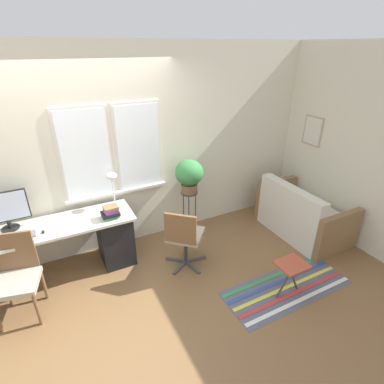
{
  "coord_description": "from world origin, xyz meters",
  "views": [
    {
      "loc": [
        -0.38,
        -3.1,
        2.64
      ],
      "look_at": [
        1.29,
        0.15,
        0.83
      ],
      "focal_mm": 28.0,
      "sensor_mm": 36.0,
      "label": 1
    }
  ],
  "objects_px": {
    "mouse": "(43,232)",
    "plant_stand": "(189,199)",
    "monitor": "(5,210)",
    "desk_lamp": "(112,181)",
    "couch_loveseat": "(301,217)",
    "folding_stool": "(292,268)",
    "potted_plant": "(189,174)",
    "keyboard": "(14,238)",
    "desk_chair_wooden": "(17,275)",
    "book_stack": "(111,212)",
    "office_chair_swivel": "(184,236)"
  },
  "relations": [
    {
      "from": "mouse",
      "to": "plant_stand",
      "type": "xyz_separation_m",
      "value": [
        1.92,
        0.15,
        -0.1
      ]
    },
    {
      "from": "monitor",
      "to": "mouse",
      "type": "distance_m",
      "value": 0.49
    },
    {
      "from": "desk_lamp",
      "to": "couch_loveseat",
      "type": "bearing_deg",
      "value": -17.65
    },
    {
      "from": "monitor",
      "to": "folding_stool",
      "type": "height_order",
      "value": "monitor"
    },
    {
      "from": "potted_plant",
      "to": "folding_stool",
      "type": "xyz_separation_m",
      "value": [
        0.49,
        -1.59,
        -0.64
      ]
    },
    {
      "from": "desk_lamp",
      "to": "folding_stool",
      "type": "distance_m",
      "value": 2.39
    },
    {
      "from": "keyboard",
      "to": "desk_chair_wooden",
      "type": "distance_m",
      "value": 0.41
    },
    {
      "from": "monitor",
      "to": "book_stack",
      "type": "height_order",
      "value": "monitor"
    },
    {
      "from": "monitor",
      "to": "desk_chair_wooden",
      "type": "bearing_deg",
      "value": -88.99
    },
    {
      "from": "plant_stand",
      "to": "folding_stool",
      "type": "relative_size",
      "value": 1.7
    },
    {
      "from": "plant_stand",
      "to": "mouse",
      "type": "bearing_deg",
      "value": -175.48
    },
    {
      "from": "monitor",
      "to": "desk_chair_wooden",
      "type": "xyz_separation_m",
      "value": [
        0.01,
        -0.57,
        -0.49
      ]
    },
    {
      "from": "plant_stand",
      "to": "book_stack",
      "type": "bearing_deg",
      "value": -171.76
    },
    {
      "from": "keyboard",
      "to": "desk_lamp",
      "type": "relative_size",
      "value": 0.93
    },
    {
      "from": "keyboard",
      "to": "potted_plant",
      "type": "height_order",
      "value": "potted_plant"
    },
    {
      "from": "office_chair_swivel",
      "to": "mouse",
      "type": "bearing_deg",
      "value": 25.68
    },
    {
      "from": "keyboard",
      "to": "office_chair_swivel",
      "type": "relative_size",
      "value": 0.5
    },
    {
      "from": "book_stack",
      "to": "folding_stool",
      "type": "bearing_deg",
      "value": -40.85
    },
    {
      "from": "book_stack",
      "to": "potted_plant",
      "type": "relative_size",
      "value": 0.44
    },
    {
      "from": "book_stack",
      "to": "desk_chair_wooden",
      "type": "height_order",
      "value": "desk_chair_wooden"
    },
    {
      "from": "monitor",
      "to": "desk_lamp",
      "type": "xyz_separation_m",
      "value": [
        1.21,
        -0.0,
        0.11
      ]
    },
    {
      "from": "office_chair_swivel",
      "to": "desk_chair_wooden",
      "type": "bearing_deg",
      "value": 37.52
    },
    {
      "from": "keyboard",
      "to": "folding_stool",
      "type": "xyz_separation_m",
      "value": [
        2.7,
        -1.46,
        -0.35
      ]
    },
    {
      "from": "monitor",
      "to": "book_stack",
      "type": "xyz_separation_m",
      "value": [
        1.09,
        -0.28,
        -0.18
      ]
    },
    {
      "from": "couch_loveseat",
      "to": "folding_stool",
      "type": "bearing_deg",
      "value": 130.06
    },
    {
      "from": "monitor",
      "to": "office_chair_swivel",
      "type": "bearing_deg",
      "value": -21.07
    },
    {
      "from": "book_stack",
      "to": "plant_stand",
      "type": "xyz_separation_m",
      "value": [
        1.16,
        0.17,
        -0.16
      ]
    },
    {
      "from": "office_chair_swivel",
      "to": "couch_loveseat",
      "type": "bearing_deg",
      "value": -141.0
    },
    {
      "from": "monitor",
      "to": "desk_chair_wooden",
      "type": "distance_m",
      "value": 0.76
    },
    {
      "from": "desk_chair_wooden",
      "to": "plant_stand",
      "type": "distance_m",
      "value": 2.29
    },
    {
      "from": "folding_stool",
      "to": "potted_plant",
      "type": "bearing_deg",
      "value": 107.09
    },
    {
      "from": "mouse",
      "to": "folding_stool",
      "type": "relative_size",
      "value": 0.13
    },
    {
      "from": "plant_stand",
      "to": "monitor",
      "type": "bearing_deg",
      "value": 177.04
    },
    {
      "from": "mouse",
      "to": "office_chair_swivel",
      "type": "xyz_separation_m",
      "value": [
        1.54,
        -0.45,
        -0.27
      ]
    },
    {
      "from": "mouse",
      "to": "desk_lamp",
      "type": "relative_size",
      "value": 0.12
    },
    {
      "from": "monitor",
      "to": "potted_plant",
      "type": "bearing_deg",
      "value": -2.96
    },
    {
      "from": "desk_chair_wooden",
      "to": "plant_stand",
      "type": "relative_size",
      "value": 1.22
    },
    {
      "from": "desk_lamp",
      "to": "office_chair_swivel",
      "type": "bearing_deg",
      "value": -47.35
    },
    {
      "from": "couch_loveseat",
      "to": "folding_stool",
      "type": "xyz_separation_m",
      "value": [
        -1.05,
        -0.88,
        0.1
      ]
    },
    {
      "from": "keyboard",
      "to": "couch_loveseat",
      "type": "bearing_deg",
      "value": -8.7
    },
    {
      "from": "keyboard",
      "to": "plant_stand",
      "type": "bearing_deg",
      "value": 3.43
    },
    {
      "from": "desk_lamp",
      "to": "couch_loveseat",
      "type": "xyz_separation_m",
      "value": [
        2.58,
        -0.82,
        -0.8
      ]
    },
    {
      "from": "folding_stool",
      "to": "couch_loveseat",
      "type": "bearing_deg",
      "value": 40.06
    },
    {
      "from": "potted_plant",
      "to": "monitor",
      "type": "bearing_deg",
      "value": 177.04
    },
    {
      "from": "book_stack",
      "to": "couch_loveseat",
      "type": "distance_m",
      "value": 2.8
    },
    {
      "from": "book_stack",
      "to": "plant_stand",
      "type": "relative_size",
      "value": 0.28
    },
    {
      "from": "desk_lamp",
      "to": "folding_stool",
      "type": "relative_size",
      "value": 1.07
    },
    {
      "from": "desk_lamp",
      "to": "keyboard",
      "type": "bearing_deg",
      "value": -168.19
    },
    {
      "from": "desk_chair_wooden",
      "to": "potted_plant",
      "type": "xyz_separation_m",
      "value": [
        2.24,
        0.46,
        0.53
      ]
    },
    {
      "from": "mouse",
      "to": "couch_loveseat",
      "type": "height_order",
      "value": "couch_loveseat"
    }
  ]
}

